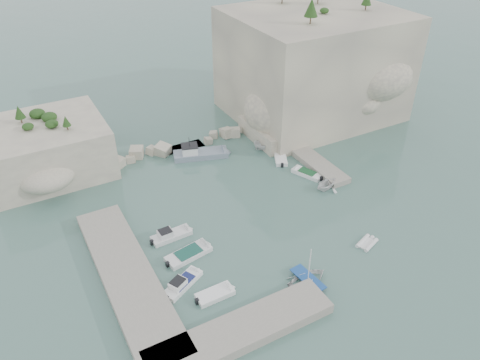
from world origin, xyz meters
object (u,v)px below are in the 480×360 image
rowboat (308,282)px  motorboat_b (172,237)px  motorboat_c (189,256)px  motorboat_d (183,286)px  inflatable_dinghy (367,244)px  work_boat (201,157)px  tender_east_b (307,175)px  motorboat_e (215,296)px  tender_east_a (326,189)px  tender_east_d (269,150)px  tender_east_c (280,159)px

rowboat → motorboat_b: bearing=29.9°
motorboat_c → motorboat_d: bearing=-131.1°
motorboat_b → inflatable_dinghy: 22.38m
rowboat → work_boat: size_ratio=0.52×
tender_east_b → work_boat: size_ratio=0.54×
motorboat_b → motorboat_d: size_ratio=0.98×
motorboat_e → motorboat_c: bearing=88.8°
tender_east_a → rowboat: bearing=124.2°
tender_east_a → work_boat: bearing=23.4°
motorboat_e → tender_east_b: bearing=32.0°
tender_east_d → tender_east_c: bearing=-146.9°
tender_east_b → motorboat_e: bearing=99.8°
motorboat_b → tender_east_b: size_ratio=1.09×
motorboat_c → motorboat_d: (-2.28, -3.78, 0.00)m
tender_east_c → tender_east_d: (-0.17, 2.96, 0.00)m
motorboat_d → tender_east_a: tender_east_a is taller
tender_east_c → tender_east_d: size_ratio=1.11×
motorboat_d → motorboat_c: bearing=31.1°
motorboat_c → rowboat: bearing=-55.8°
inflatable_dinghy → rowboat: bearing=169.4°
motorboat_c → tender_east_b: same height
tender_east_a → tender_east_c: 9.53m
rowboat → work_boat: bearing=-8.0°
motorboat_b → tender_east_d: size_ratio=1.13×
motorboat_e → inflatable_dinghy: (18.55, -1.34, 0.00)m
motorboat_b → tender_east_c: (20.57, 8.76, 0.00)m
motorboat_c → motorboat_e: bearing=-100.2°
motorboat_c → work_boat: (10.07, 18.69, 0.00)m
motorboat_b → motorboat_e: size_ratio=1.23×
rowboat → tender_east_a: 17.40m
tender_east_c → work_boat: 11.72m
motorboat_c → tender_east_b: 22.10m
motorboat_e → work_boat: (10.09, 25.32, 0.00)m
tender_east_c → work_boat: bearing=84.4°
inflatable_dinghy → tender_east_c: size_ratio=0.56×
tender_east_d → work_boat: bearing=102.0°
rowboat → tender_east_b: 20.25m
work_boat → motorboat_e: bearing=-94.3°
tender_east_c → tender_east_d: bearing=29.2°
motorboat_c → motorboat_d: motorboat_d is taller
motorboat_e → tender_east_b: 25.03m
motorboat_e → tender_east_c: bearing=42.6°
tender_east_b → tender_east_c: same height
motorboat_b → tender_east_d: 23.52m
motorboat_b → motorboat_e: (0.47, -10.45, 0.00)m
motorboat_c → motorboat_b: 3.84m
work_boat → motorboat_d: bearing=-101.3°
motorboat_b → work_boat: work_boat is taller
work_boat → tender_east_d: bearing=-0.3°
inflatable_dinghy → tender_east_d: bearing=66.8°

